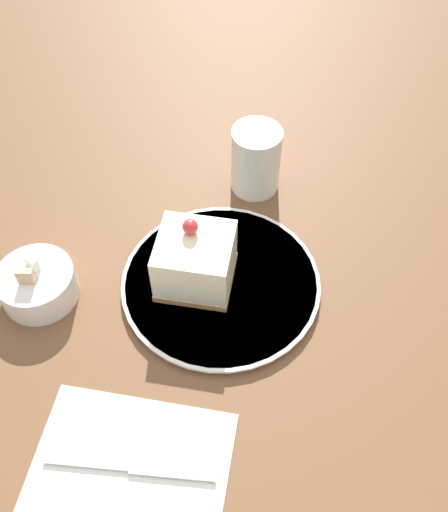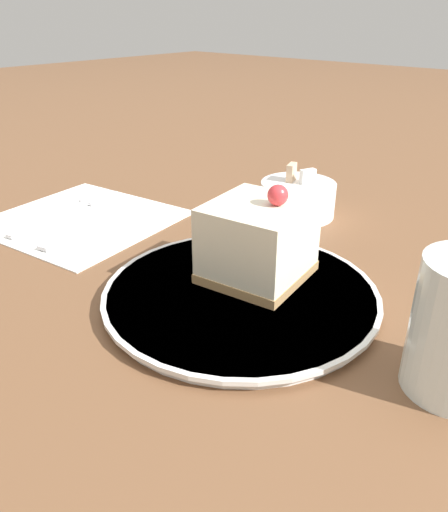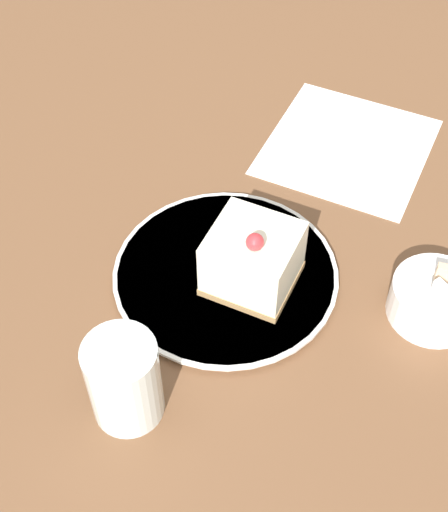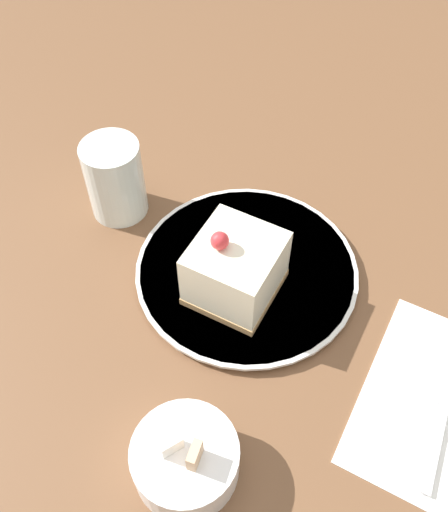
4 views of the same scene
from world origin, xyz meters
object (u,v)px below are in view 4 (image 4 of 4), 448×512
Objects in this scene: knife at (447,390)px; drinking_glass at (115,179)px; plate at (247,271)px; sugar_bowl at (186,460)px; cake_slice at (238,266)px.

drinking_glass reaches higher than knife.
plate is 0.22m from sugar_bowl.
sugar_bowl is (-0.08, 0.21, 0.02)m from plate.
cake_slice reaches higher than drinking_glass.
knife is at bearing -127.86° from sugar_bowl.
drinking_glass is at bearing -37.40° from sugar_bowl.
cake_slice is 0.19m from drinking_glass.
sugar_bowl is at bearing 104.19° from cake_slice.
plate is 0.19m from drinking_glass.
cake_slice reaches higher than knife.
cake_slice is at bearing 101.28° from plate.
knife is 1.79× the size of drinking_glass.
sugar_bowl is (0.16, 0.21, 0.02)m from knife.
drinking_glass is (0.42, 0.00, 0.04)m from knife.
drinking_glass is at bearing 2.44° from plate.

